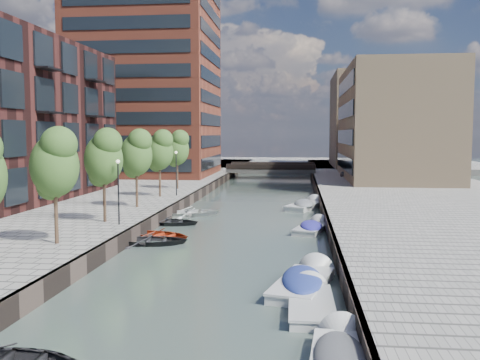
% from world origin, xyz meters
% --- Properties ---
extents(water, '(300.00, 300.00, 0.00)m').
position_xyz_m(water, '(0.00, 40.00, 0.00)').
color(water, '#38473F').
rests_on(water, ground).
extents(quay_right, '(20.00, 140.00, 1.00)m').
position_xyz_m(quay_right, '(16.00, 40.00, 0.50)').
color(quay_right, gray).
rests_on(quay_right, ground).
extents(quay_wall_left, '(0.25, 140.00, 1.00)m').
position_xyz_m(quay_wall_left, '(-6.10, 40.00, 0.50)').
color(quay_wall_left, '#332823').
rests_on(quay_wall_left, ground).
extents(quay_wall_right, '(0.25, 140.00, 1.00)m').
position_xyz_m(quay_wall_right, '(6.10, 40.00, 0.50)').
color(quay_wall_right, '#332823').
rests_on(quay_wall_right, ground).
extents(far_closure, '(80.00, 40.00, 1.00)m').
position_xyz_m(far_closure, '(0.00, 100.00, 0.50)').
color(far_closure, gray).
rests_on(far_closure, ground).
extents(tower, '(18.00, 18.00, 30.00)m').
position_xyz_m(tower, '(-17.00, 65.00, 16.00)').
color(tower, brown).
rests_on(tower, quay_left).
extents(tan_block_near, '(12.00, 25.00, 14.00)m').
position_xyz_m(tan_block_near, '(16.00, 62.00, 8.00)').
color(tan_block_near, tan).
rests_on(tan_block_near, quay_right).
extents(tan_block_far, '(12.00, 20.00, 16.00)m').
position_xyz_m(tan_block_far, '(16.00, 88.00, 9.00)').
color(tan_block_far, tan).
rests_on(tan_block_far, quay_right).
extents(bridge, '(13.00, 6.00, 1.30)m').
position_xyz_m(bridge, '(0.00, 72.00, 1.39)').
color(bridge, gray).
rests_on(bridge, ground).
extents(tree_2, '(2.50, 2.50, 5.95)m').
position_xyz_m(tree_2, '(-8.50, 18.00, 5.31)').
color(tree_2, '#382619').
rests_on(tree_2, quay_left).
extents(tree_3, '(2.50, 2.50, 5.95)m').
position_xyz_m(tree_3, '(-8.50, 25.00, 5.31)').
color(tree_3, '#382619').
rests_on(tree_3, quay_left).
extents(tree_4, '(2.50, 2.50, 5.95)m').
position_xyz_m(tree_4, '(-8.50, 32.00, 5.31)').
color(tree_4, '#382619').
rests_on(tree_4, quay_left).
extents(tree_5, '(2.50, 2.50, 5.95)m').
position_xyz_m(tree_5, '(-8.50, 39.00, 5.31)').
color(tree_5, '#382619').
rests_on(tree_5, quay_left).
extents(tree_6, '(2.50, 2.50, 5.95)m').
position_xyz_m(tree_6, '(-8.50, 46.00, 5.31)').
color(tree_6, '#382619').
rests_on(tree_6, quay_left).
extents(lamp_1, '(0.24, 0.24, 4.12)m').
position_xyz_m(lamp_1, '(-7.20, 24.00, 3.51)').
color(lamp_1, black).
rests_on(lamp_1, quay_left).
extents(lamp_2, '(0.24, 0.24, 4.12)m').
position_xyz_m(lamp_2, '(-7.20, 40.00, 3.51)').
color(lamp_2, black).
rests_on(lamp_2, quay_left).
extents(sloop_1, '(4.73, 3.65, 0.91)m').
position_xyz_m(sloop_1, '(-4.79, 23.01, 0.00)').
color(sloop_1, '#252427').
rests_on(sloop_1, ground).
extents(sloop_2, '(4.81, 4.03, 0.85)m').
position_xyz_m(sloop_2, '(-4.80, 24.93, 0.00)').
color(sloop_2, maroon).
rests_on(sloop_2, ground).
extents(sloop_3, '(5.59, 4.87, 0.97)m').
position_xyz_m(sloop_3, '(-4.57, 34.44, 0.00)').
color(sloop_3, white).
rests_on(sloop_3, ground).
extents(sloop_4, '(4.37, 3.20, 0.88)m').
position_xyz_m(sloop_4, '(-5.36, 30.01, 0.00)').
color(sloop_4, black).
rests_on(sloop_4, ground).
extents(motorboat_0, '(3.14, 5.81, 1.84)m').
position_xyz_m(motorboat_0, '(4.40, 14.81, 0.22)').
color(motorboat_0, silver).
rests_on(motorboat_0, ground).
extents(motorboat_1, '(2.14, 5.12, 1.66)m').
position_xyz_m(motorboat_1, '(5.37, 6.77, 0.20)').
color(motorboat_1, silver).
rests_on(motorboat_1, ground).
extents(motorboat_2, '(1.76, 4.91, 1.63)m').
position_xyz_m(motorboat_2, '(4.61, 12.23, 0.10)').
color(motorboat_2, '#BCBCBA').
rests_on(motorboat_2, ground).
extents(motorboat_3, '(2.82, 4.97, 1.57)m').
position_xyz_m(motorboat_3, '(5.10, 28.72, 0.19)').
color(motorboat_3, '#B1B2AF').
rests_on(motorboat_3, ground).
extents(motorboat_4, '(3.77, 5.87, 1.85)m').
position_xyz_m(motorboat_4, '(4.77, 39.89, 0.23)').
color(motorboat_4, '#BCBDBB').
rests_on(motorboat_4, ground).
extents(car, '(2.76, 3.81, 1.21)m').
position_xyz_m(car, '(10.77, 64.28, 1.60)').
color(car, gray).
rests_on(car, quay_right).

